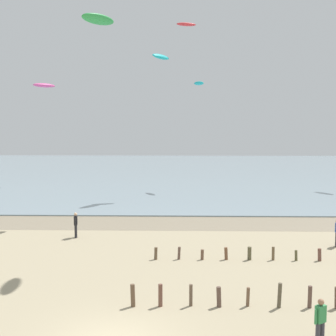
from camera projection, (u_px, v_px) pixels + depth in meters
The scene contains 10 objects.
wet_sand_strip at pixel (148, 223), 35.87m from camera, with size 120.00×5.02×0.01m, color gray.
sea at pixel (164, 172), 73.19m from camera, with size 160.00×70.00×0.10m, color #7F939E.
groyne_near at pixel (327, 297), 19.44m from camera, with size 16.10×0.36×1.07m.
person_by_waterline at pixel (76, 224), 31.29m from camera, with size 0.27×0.57×1.71m.
person_right_flank at pixel (320, 321), 16.00m from camera, with size 0.49×0.38×1.71m.
kite_aloft_0 at pixel (199, 83), 53.43m from camera, with size 2.02×0.65×0.32m, color #19B2B7.
kite_aloft_1 at pixel (98, 19), 36.54m from camera, with size 3.39×1.08×0.54m, color green.
kite_aloft_6 at pixel (44, 85), 57.40m from camera, with size 3.13×1.00×0.50m, color #E54C99.
kite_aloft_8 at pixel (186, 24), 49.08m from camera, with size 2.15×0.69×0.34m, color red.
kite_aloft_12 at pixel (161, 57), 46.86m from camera, with size 2.73×0.87×0.44m, color #19B2B7.
Camera 1 is at (2.40, -15.75, 7.71)m, focal length 49.91 mm.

